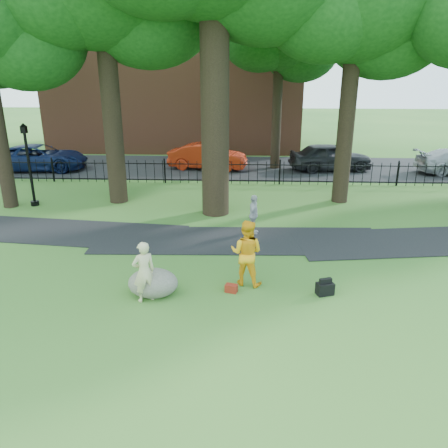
# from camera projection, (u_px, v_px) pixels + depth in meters

# --- Properties ---
(ground) EXTENTS (120.00, 120.00, 0.00)m
(ground) POSITION_uv_depth(u_px,v_px,m) (198.00, 294.00, 11.62)
(ground) COLOR #2C6021
(ground) RESTS_ON ground
(footpath) EXTENTS (36.07, 3.85, 0.03)m
(footpath) POSITION_uv_depth(u_px,v_px,m) (238.00, 241.00, 15.25)
(footpath) COLOR black
(footpath) RESTS_ON ground
(street) EXTENTS (80.00, 7.00, 0.02)m
(street) POSITION_uv_depth(u_px,v_px,m) (225.00, 167.00, 26.68)
(street) COLOR black
(street) RESTS_ON ground
(iron_fence) EXTENTS (44.00, 0.04, 1.20)m
(iron_fence) POSITION_uv_depth(u_px,v_px,m) (222.00, 172.00, 22.72)
(iron_fence) COLOR black
(iron_fence) RESTS_ON ground
(brick_building) EXTENTS (18.00, 8.00, 12.00)m
(brick_building) POSITION_uv_depth(u_px,v_px,m) (177.00, 65.00, 32.40)
(brick_building) COLOR brown
(brick_building) RESTS_ON ground
(tree_row) EXTENTS (26.82, 7.96, 12.42)m
(tree_row) POSITION_uv_depth(u_px,v_px,m) (230.00, 1.00, 16.79)
(tree_row) COLOR black
(tree_row) RESTS_ON ground
(woman) EXTENTS (0.71, 0.64, 1.63)m
(woman) POSITION_uv_depth(u_px,v_px,m) (144.00, 272.00, 11.03)
(woman) COLOR beige
(woman) RESTS_ON ground
(man) EXTENTS (1.06, 0.93, 1.86)m
(man) POSITION_uv_depth(u_px,v_px,m) (246.00, 253.00, 11.89)
(man) COLOR #FBA715
(man) RESTS_ON ground
(pedestrian) EXTENTS (0.52, 0.91, 1.46)m
(pedestrian) POSITION_uv_depth(u_px,v_px,m) (254.00, 215.00, 15.66)
(pedestrian) COLOR #A5A4A9
(pedestrian) RESTS_ON ground
(boulder) EXTENTS (1.48, 1.23, 0.77)m
(boulder) POSITION_uv_depth(u_px,v_px,m) (153.00, 281.00, 11.49)
(boulder) COLOR gray
(boulder) RESTS_ON ground
(lamppost) EXTENTS (0.35, 0.35, 3.57)m
(lamppost) POSITION_uv_depth(u_px,v_px,m) (29.00, 166.00, 18.65)
(lamppost) COLOR black
(lamppost) RESTS_ON ground
(backpack) EXTENTS (0.51, 0.40, 0.33)m
(backpack) POSITION_uv_depth(u_px,v_px,m) (325.00, 289.00, 11.55)
(backpack) COLOR black
(backpack) RESTS_ON ground
(red_bag) EXTENTS (0.36, 0.28, 0.22)m
(red_bag) POSITION_uv_depth(u_px,v_px,m) (231.00, 288.00, 11.69)
(red_bag) COLOR maroon
(red_bag) RESTS_ON ground
(red_sedan) EXTENTS (4.79, 2.25, 1.52)m
(red_sedan) POSITION_uv_depth(u_px,v_px,m) (208.00, 157.00, 26.01)
(red_sedan) COLOR #A6230C
(red_sedan) RESTS_ON ground
(navy_van) EXTENTS (5.62, 2.93, 1.51)m
(navy_van) POSITION_uv_depth(u_px,v_px,m) (40.00, 158.00, 25.73)
(navy_van) COLOR #0C1840
(navy_van) RESTS_ON ground
(grey_car) EXTENTS (4.97, 2.53, 1.62)m
(grey_car) POSITION_uv_depth(u_px,v_px,m) (330.00, 157.00, 25.65)
(grey_car) COLOR black
(grey_car) RESTS_ON ground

